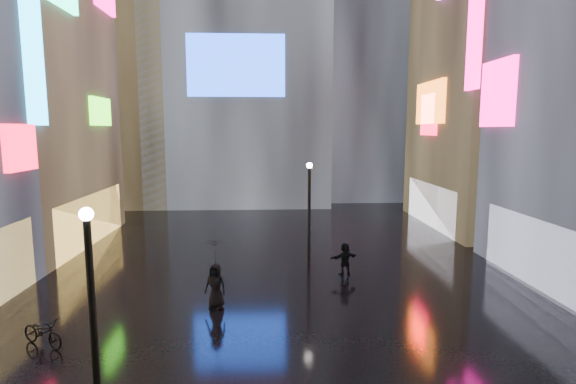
{
  "coord_description": "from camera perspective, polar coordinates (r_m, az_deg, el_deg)",
  "views": [
    {
      "loc": [
        -0.65,
        -0.95,
        6.81
      ],
      "look_at": [
        0.0,
        12.0,
        5.0
      ],
      "focal_mm": 28.0,
      "sensor_mm": 36.0,
      "label": 1
    }
  ],
  "objects": [
    {
      "name": "bicycle",
      "position": [
        16.77,
        -28.69,
        -15.32
      ],
      "size": [
        1.83,
        1.37,
        0.92
      ],
      "primitive_type": "imported",
      "rotation": [
        0.0,
        0.0,
        1.07
      ],
      "color": "black",
      "rests_on": "ground"
    },
    {
      "name": "lamp_near",
      "position": [
        10.86,
        -23.6,
        -13.59
      ],
      "size": [
        0.3,
        0.3,
        5.2
      ],
      "color": "black",
      "rests_on": "ground"
    },
    {
      "name": "umbrella_2",
      "position": [
        17.42,
        -9.28,
        -7.53
      ],
      "size": [
        1.44,
        1.44,
        0.92
      ],
      "primitive_type": "imported",
      "rotation": [
        0.0,
        0.0,
        5.49
      ],
      "color": "black",
      "rests_on": "pedestrian_4"
    },
    {
      "name": "lamp_far",
      "position": [
        22.49,
        2.71,
        -1.97
      ],
      "size": [
        0.3,
        0.3,
        5.2
      ],
      "color": "black",
      "rests_on": "ground"
    },
    {
      "name": "pedestrian_5",
      "position": [
        21.56,
        7.26,
        -8.41
      ],
      "size": [
        1.49,
        0.93,
        1.53
      ],
      "primitive_type": "imported",
      "rotation": [
        0.0,
        0.0,
        3.51
      ],
      "color": "black",
      "rests_on": "ground"
    },
    {
      "name": "tower_flank_right",
      "position": [
        49.0,
        9.08,
        19.84
      ],
      "size": [
        12.0,
        12.0,
        34.0
      ],
      "primitive_type": "cube",
      "color": "black",
      "rests_on": "ground"
    },
    {
      "name": "tower_flank_left",
      "position": [
        45.4,
        -20.72,
        15.27
      ],
      "size": [
        10.0,
        10.0,
        26.0
      ],
      "primitive_type": "cube",
      "color": "black",
      "rests_on": "ground"
    },
    {
      "name": "pedestrian_4",
      "position": [
        17.82,
        -9.19,
        -11.65
      ],
      "size": [
        0.98,
        0.8,
        1.73
      ],
      "primitive_type": "imported",
      "rotation": [
        0.0,
        0.0,
        -0.34
      ],
      "color": "black",
      "rests_on": "ground"
    },
    {
      "name": "ground",
      "position": [
        22.03,
        -1.06,
        -10.06
      ],
      "size": [
        140.0,
        140.0,
        0.0
      ],
      "primitive_type": "plane",
      "color": "black",
      "rests_on": "ground"
    },
    {
      "name": "building_right_far",
      "position": [
        35.85,
        26.3,
        18.68
      ],
      "size": [
        10.28,
        12.0,
        28.0
      ],
      "color": "black",
      "rests_on": "ground"
    }
  ]
}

